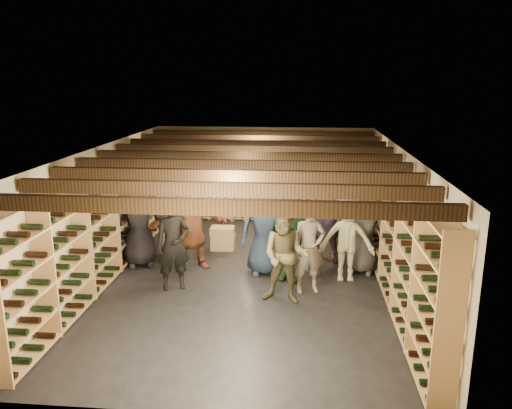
{
  "coord_description": "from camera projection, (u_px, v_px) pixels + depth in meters",
  "views": [
    {
      "loc": [
        0.96,
        -8.71,
        3.64
      ],
      "look_at": [
        0.15,
        0.2,
        1.34
      ],
      "focal_mm": 35.0,
      "sensor_mm": 36.0,
      "label": 1
    }
  ],
  "objects": [
    {
      "name": "wine_rack_back",
      "position": [
        263.0,
        180.0,
        12.82
      ],
      "size": [
        4.7,
        0.3,
        2.15
      ],
      "color": "tan",
      "rests_on": "ground"
    },
    {
      "name": "person_7",
      "position": [
        309.0,
        248.0,
        8.55
      ],
      "size": [
        0.66,
        0.53,
        1.57
      ],
      "primitive_type": "imported",
      "rotation": [
        0.0,
        0.0,
        0.29
      ],
      "color": "gray",
      "rests_on": "ground"
    },
    {
      "name": "ceiling_joists",
      "position": [
        247.0,
        157.0,
        8.83
      ],
      "size": [
        5.4,
        7.12,
        0.18
      ],
      "color": "black",
      "rests_on": "ground"
    },
    {
      "name": "person_2",
      "position": [
        285.0,
        256.0,
        8.14
      ],
      "size": [
        0.88,
        0.74,
        1.62
      ],
      "primitive_type": "imported",
      "rotation": [
        0.0,
        0.0,
        -0.18
      ],
      "color": "brown",
      "rests_on": "ground"
    },
    {
      "name": "wine_rack_left",
      "position": [
        111.0,
        218.0,
        9.35
      ],
      "size": [
        0.32,
        7.5,
        2.15
      ],
      "color": "tan",
      "rests_on": "ground"
    },
    {
      "name": "ceiling",
      "position": [
        247.0,
        149.0,
        8.8
      ],
      "size": [
        5.5,
        8.0,
        0.01
      ],
      "primitive_type": "cube",
      "color": "beige",
      "rests_on": "walls"
    },
    {
      "name": "person_12",
      "position": [
        364.0,
        231.0,
        9.4
      ],
      "size": [
        0.92,
        0.74,
        1.64
      ],
      "primitive_type": "imported",
      "rotation": [
        0.0,
        0.0,
        -0.3
      ],
      "color": "#38393E",
      "rests_on": "ground"
    },
    {
      "name": "wine_rack_right",
      "position": [
        390.0,
        225.0,
        8.9
      ],
      "size": [
        0.32,
        7.5,
        2.15
      ],
      "color": "tan",
      "rests_on": "ground"
    },
    {
      "name": "person_3",
      "position": [
        347.0,
        239.0,
        9.03
      ],
      "size": [
        1.02,
        0.59,
        1.57
      ],
      "primitive_type": "imported",
      "rotation": [
        0.0,
        0.0,
        -0.01
      ],
      "color": "#BEBF98",
      "rests_on": "ground"
    },
    {
      "name": "person_6",
      "position": [
        265.0,
        228.0,
        9.32
      ],
      "size": [
        0.95,
        0.68,
        1.81
      ],
      "primitive_type": "imported",
      "rotation": [
        0.0,
        0.0,
        0.12
      ],
      "color": "#1F3047",
      "rests_on": "ground"
    },
    {
      "name": "person_1",
      "position": [
        173.0,
        245.0,
        8.66
      ],
      "size": [
        0.69,
        0.58,
        1.62
      ],
      "primitive_type": "imported",
      "rotation": [
        0.0,
        0.0,
        0.38
      ],
      "color": "black",
      "rests_on": "ground"
    },
    {
      "name": "crate_stack_left",
      "position": [
        223.0,
        238.0,
        10.77
      ],
      "size": [
        0.5,
        0.33,
        0.51
      ],
      "rotation": [
        0.0,
        0.0,
        0.01
      ],
      "color": "#A48A56",
      "rests_on": "ground"
    },
    {
      "name": "crate_stack_right",
      "position": [
        277.0,
        231.0,
        11.3
      ],
      "size": [
        0.51,
        0.35,
        0.51
      ],
      "rotation": [
        0.0,
        0.0,
        0.03
      ],
      "color": "#A48A56",
      "rests_on": "ground"
    },
    {
      "name": "person_8",
      "position": [
        353.0,
        222.0,
        9.92
      ],
      "size": [
        0.99,
        0.9,
        1.65
      ],
      "primitive_type": "imported",
      "rotation": [
        0.0,
        0.0,
        0.43
      ],
      "color": "#492917",
      "rests_on": "ground"
    },
    {
      "name": "person_5",
      "position": [
        191.0,
        224.0,
        9.58
      ],
      "size": [
        1.72,
        1.15,
        1.78
      ],
      "primitive_type": "imported",
      "rotation": [
        0.0,
        0.0,
        0.42
      ],
      "color": "brown",
      "rests_on": "ground"
    },
    {
      "name": "person_0",
      "position": [
        138.0,
        220.0,
        9.74
      ],
      "size": [
        1.06,
        0.87,
        1.86
      ],
      "primitive_type": "imported",
      "rotation": [
        0.0,
        0.0,
        0.35
      ],
      "color": "black",
      "rests_on": "ground"
    },
    {
      "name": "person_9",
      "position": [
        167.0,
        217.0,
        10.09
      ],
      "size": [
        1.25,
        0.89,
        1.76
      ],
      "primitive_type": "imported",
      "rotation": [
        0.0,
        0.0,
        0.23
      ],
      "color": "#B6ADA5",
      "rests_on": "ground"
    },
    {
      "name": "ground",
      "position": [
        247.0,
        276.0,
        9.39
      ],
      "size": [
        8.0,
        8.0,
        0.0
      ],
      "primitive_type": "plane",
      "color": "black",
      "rests_on": "ground"
    },
    {
      "name": "person_10",
      "position": [
        290.0,
        238.0,
        9.04
      ],
      "size": [
        1.02,
        0.7,
        1.61
      ],
      "primitive_type": "imported",
      "rotation": [
        0.0,
        0.0,
        -0.36
      ],
      "color": "#275328",
      "rests_on": "ground"
    },
    {
      "name": "walls",
      "position": [
        247.0,
        215.0,
        9.1
      ],
      "size": [
        5.52,
        8.02,
        2.4
      ],
      "color": "#BEB294",
      "rests_on": "ground"
    },
    {
      "name": "crate_loose",
      "position": [
        275.0,
        234.0,
        11.58
      ],
      "size": [
        0.57,
        0.45,
        0.17
      ],
      "primitive_type": "cube",
      "rotation": [
        0.0,
        0.0,
        0.27
      ],
      "color": "#A48A56",
      "rests_on": "ground"
    },
    {
      "name": "person_11",
      "position": [
        326.0,
        219.0,
        10.11
      ],
      "size": [
        1.62,
        0.74,
        1.68
      ],
      "primitive_type": "imported",
      "rotation": [
        0.0,
        0.0,
        -0.16
      ],
      "color": "slate",
      "rests_on": "ground"
    }
  ]
}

